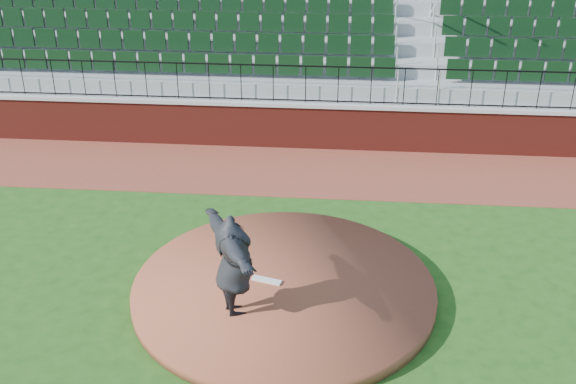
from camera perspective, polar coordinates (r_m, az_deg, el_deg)
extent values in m
plane|color=#204B15|center=(13.02, -0.57, -8.08)|extent=(90.00, 90.00, 0.00)
cube|color=brown|center=(17.72, 1.08, 1.85)|extent=(34.00, 3.20, 0.01)
cube|color=maroon|center=(18.96, 1.43, 5.49)|extent=(34.00, 0.35, 1.20)
cube|color=#B7B7B7|center=(18.74, 1.46, 7.34)|extent=(34.00, 0.45, 0.10)
cube|color=maroon|center=(23.68, 2.37, 15.15)|extent=(34.00, 0.50, 5.50)
cylinder|color=brown|center=(12.81, -0.34, -8.05)|extent=(5.58, 5.58, 0.25)
cube|color=white|center=(12.78, -1.80, -7.35)|extent=(0.58, 0.29, 0.04)
imported|color=black|center=(11.52, -4.51, -6.07)|extent=(1.60, 2.37, 1.90)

